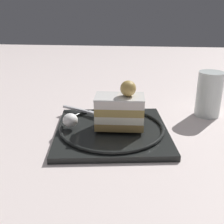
# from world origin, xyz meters

# --- Properties ---
(ground_plane) EXTENTS (2.40, 2.40, 0.00)m
(ground_plane) POSITION_xyz_m (0.00, 0.00, 0.00)
(ground_plane) COLOR silver
(dessert_plate) EXTENTS (0.25, 0.25, 0.02)m
(dessert_plate) POSITION_xyz_m (-0.02, -0.02, 0.01)
(dessert_plate) COLOR black
(dessert_plate) RESTS_ON ground_plane
(cake_slice) EXTENTS (0.06, 0.10, 0.09)m
(cake_slice) POSITION_xyz_m (-0.02, -0.03, 0.05)
(cake_slice) COLOR tan
(cake_slice) RESTS_ON dessert_plate
(whipped_cream_dollop) EXTENTS (0.03, 0.03, 0.03)m
(whipped_cream_dollop) POSITION_xyz_m (-0.03, 0.07, 0.03)
(whipped_cream_dollop) COLOR white
(whipped_cream_dollop) RESTS_ON dessert_plate
(fork) EXTENTS (0.06, 0.11, 0.00)m
(fork) POSITION_xyz_m (0.05, 0.05, 0.02)
(fork) COLOR silver
(fork) RESTS_ON dessert_plate
(drink_glass_near) EXTENTS (0.06, 0.06, 0.10)m
(drink_glass_near) POSITION_xyz_m (0.10, -0.23, 0.05)
(drink_glass_near) COLOR white
(drink_glass_near) RESTS_ON ground_plane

